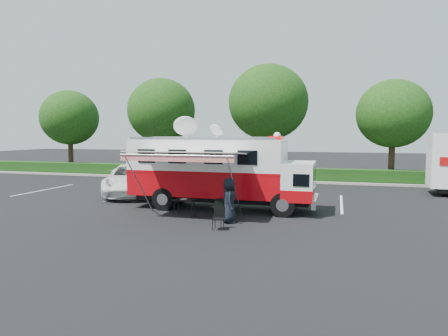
# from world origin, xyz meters

# --- Properties ---
(ground_plane) EXTENTS (120.00, 120.00, 0.00)m
(ground_plane) POSITION_xyz_m (0.00, 0.00, 0.00)
(ground_plane) COLOR black
(ground_plane) RESTS_ON ground
(back_border) EXTENTS (60.00, 6.14, 8.87)m
(back_border) POSITION_xyz_m (1.14, 12.90, 5.00)
(back_border) COLOR #9E998E
(back_border) RESTS_ON ground_plane
(stall_lines) EXTENTS (24.12, 5.50, 0.01)m
(stall_lines) POSITION_xyz_m (-0.50, 3.00, 0.00)
(stall_lines) COLOR silver
(stall_lines) RESTS_ON ground_plane
(command_truck) EXTENTS (8.73, 2.40, 4.19)m
(command_truck) POSITION_xyz_m (-0.08, -0.00, 1.80)
(command_truck) COLOR black
(command_truck) RESTS_ON ground_plane
(awning) EXTENTS (4.77, 2.48, 2.88)m
(awning) POSITION_xyz_m (-0.86, -2.50, 2.70)
(awning) COLOR silver
(awning) RESTS_ON ground_plane
(white_suv) EXTENTS (5.31, 6.97, 1.76)m
(white_suv) POSITION_xyz_m (-6.22, 2.84, 0.00)
(white_suv) COLOR white
(white_suv) RESTS_ON ground_plane
(person) EXTENTS (0.81, 1.01, 1.81)m
(person) POSITION_xyz_m (1.13, -2.72, 0.00)
(person) COLOR black
(person) RESTS_ON ground_plane
(folding_table) EXTENTS (0.92, 0.67, 0.77)m
(folding_table) POSITION_xyz_m (-0.98, -2.19, 0.71)
(folding_table) COLOR black
(folding_table) RESTS_ON ground_plane
(folding_chair) EXTENTS (0.51, 0.53, 0.87)m
(folding_chair) POSITION_xyz_m (1.05, -3.88, 0.51)
(folding_chair) COLOR black
(folding_chair) RESTS_ON ground_plane
(trash_bin) EXTENTS (0.54, 0.54, 0.81)m
(trash_bin) POSITION_xyz_m (0.60, -2.06, 0.41)
(trash_bin) COLOR black
(trash_bin) RESTS_ON ground_plane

